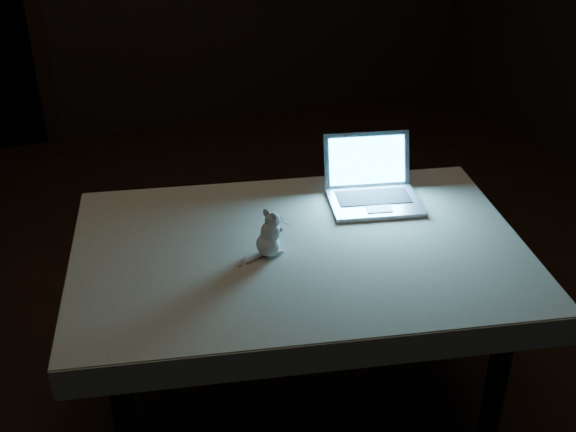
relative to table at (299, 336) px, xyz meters
name	(u,v)px	position (x,y,z in m)	size (l,w,h in m)	color
floor	(273,364)	(0.00, 0.27, -0.34)	(5.00, 5.00, 0.00)	black
table	(299,336)	(0.00, 0.00, 0.00)	(1.28, 0.82, 0.69)	black
tablecloth	(298,249)	(0.01, 0.05, 0.31)	(1.38, 0.92, 0.09)	beige
laptop	(376,178)	(0.33, 0.16, 0.45)	(0.30, 0.26, 0.21)	#B5B5BB
plush_mouse	(268,234)	(-0.11, -0.01, 0.42)	(0.10, 0.10, 0.14)	white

